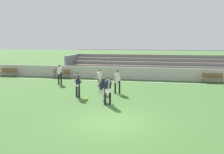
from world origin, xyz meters
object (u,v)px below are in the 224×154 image
at_px(bench_near_bin, 61,73).
at_px(player_white_pressing_high, 60,73).
at_px(bench_far_left, 9,71).
at_px(bleacher_stand, 153,65).
at_px(player_dark_wide_left, 78,82).
at_px(soccer_ball, 86,99).
at_px(player_dark_challenging, 102,86).
at_px(bench_far_right, 212,77).
at_px(player_dark_wide_right, 108,88).
at_px(player_white_dropping_back, 117,80).
at_px(player_white_overlapping, 100,79).

bearing_deg(bench_near_bin, player_white_pressing_high, -69.38).
bearing_deg(player_white_pressing_high, bench_far_left, 155.42).
distance_m(bench_far_left, player_white_pressing_high, 7.90).
relative_size(bleacher_stand, player_dark_wide_left, 11.08).
xyz_separation_m(bleacher_stand, soccer_ball, (-3.92, -11.90, -1.04)).
height_order(bleacher_stand, player_dark_challenging, bleacher_stand).
bearing_deg(bleacher_stand, bench_far_right, -34.60).
bearing_deg(player_white_pressing_high, bleacher_stand, 41.63).
bearing_deg(bleacher_stand, bench_near_bin, -157.90).
distance_m(bench_far_right, bench_far_left, 20.33).
bearing_deg(bleacher_stand, player_dark_challenging, -103.90).
xyz_separation_m(bench_near_bin, player_white_pressing_high, (1.23, -3.28, 0.48)).
distance_m(bench_far_right, bench_near_bin, 14.40).
relative_size(player_dark_wide_right, soccer_ball, 7.57).
xyz_separation_m(bench_near_bin, player_dark_wide_right, (6.68, -8.89, 0.44)).
height_order(bench_far_right, bench_far_left, same).
bearing_deg(player_dark_wide_right, player_white_dropping_back, 88.76).
bearing_deg(player_white_pressing_high, player_white_overlapping, -30.61).
distance_m(player_dark_challenging, player_white_dropping_back, 2.29).
distance_m(bench_far_left, player_dark_wide_right, 15.43).
bearing_deg(player_white_overlapping, player_white_pressing_high, 149.39).
relative_size(bench_far_right, bench_far_left, 1.00).
relative_size(bench_far_left, player_dark_wide_left, 1.06).
relative_size(bench_far_right, player_white_dropping_back, 1.06).
distance_m(bench_far_left, player_dark_wide_left, 12.70).
distance_m(player_dark_challenging, soccer_ball, 1.34).
bearing_deg(player_white_overlapping, bench_far_right, 32.65).
height_order(bench_far_right, player_dark_challenging, player_dark_challenging).
xyz_separation_m(player_dark_challenging, player_white_pressing_high, (-4.93, 4.77, 0.06)).
bearing_deg(bench_far_right, bleacher_stand, 145.40).
height_order(bench_far_left, player_white_pressing_high, player_white_pressing_high).
height_order(player_white_pressing_high, player_white_overlapping, player_white_pressing_high).
bearing_deg(bench_far_right, player_white_dropping_back, -142.70).
height_order(bleacher_stand, bench_far_left, bleacher_stand).
height_order(player_dark_challenging, player_white_dropping_back, player_white_dropping_back).
distance_m(player_dark_wide_right, player_white_dropping_back, 3.06).
relative_size(player_dark_challenging, soccer_ball, 7.38).
xyz_separation_m(bench_near_bin, player_white_overlapping, (5.42, -5.75, 0.48)).
xyz_separation_m(player_dark_wide_right, player_white_overlapping, (-1.26, 3.14, 0.03)).
bearing_deg(bench_far_left, player_dark_wide_right, -35.18).
bearing_deg(bench_far_left, player_white_overlapping, -26.88).
height_order(bench_far_right, player_white_pressing_high, player_white_pressing_high).
xyz_separation_m(bleacher_stand, player_dark_wide_left, (-4.74, -11.15, -0.14)).
relative_size(player_white_dropping_back, soccer_ball, 7.71).
bearing_deg(player_dark_wide_left, bench_far_left, 143.95).
bearing_deg(bench_near_bin, soccer_ball, -57.98).
height_order(bench_far_right, player_dark_wide_right, player_dark_wide_right).
height_order(bleacher_stand, bench_far_right, bleacher_stand).
height_order(player_dark_wide_right, player_white_dropping_back, player_white_dropping_back).
xyz_separation_m(bench_far_left, player_dark_wide_left, (10.26, -7.47, 0.46)).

